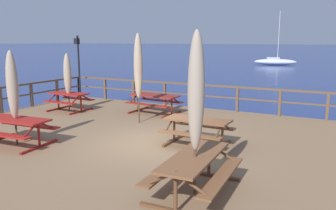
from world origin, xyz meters
The scene contains 14 objects.
ground_plane centered at (0.00, 0.00, 0.00)m, with size 600.00×600.00×0.00m, color navy.
wooden_deck centered at (0.00, 0.00, 0.32)m, with size 15.79×11.27×0.64m, color #846647.
railing_waterside_far centered at (0.00, 5.49, 1.38)m, with size 15.59×0.10×1.09m.
picnic_table_back_left centered at (-2.10, 3.69, 1.20)m, with size 2.13×1.55×0.78m.
picnic_table_mid_centre centered at (2.32, -2.50, 1.20)m, with size 1.50×2.26×0.78m.
picnic_table_front_left centered at (-3.52, -1.92, 1.20)m, with size 2.19×1.56×0.78m.
picnic_table_front_right centered at (-5.58, 2.45, 1.19)m, with size 1.66×1.41×0.78m.
picnic_table_back_right centered at (1.16, 0.45, 1.20)m, with size 1.87×1.42×0.78m.
patio_umbrella_tall_front centered at (-1.78, 1.98, 2.69)m, with size 0.32×0.32×3.22m.
patio_umbrella_short_back centered at (2.35, -2.54, 2.65)m, with size 0.32×0.32×3.17m.
patio_umbrella_short_mid centered at (-3.49, -1.92, 2.36)m, with size 0.32×0.32×2.70m.
patio_umbrella_tall_back_left centered at (-5.53, 2.37, 2.19)m, with size 0.32×0.32×2.45m.
lamp_post_hooked centered at (-7.08, 4.78, 2.75)m, with size 0.48×0.58×3.20m.
sailboat_distant centered at (-4.61, 43.91, 0.51)m, with size 6.22×2.96×7.72m.
Camera 1 is at (4.80, -8.39, 3.61)m, focal length 36.68 mm.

